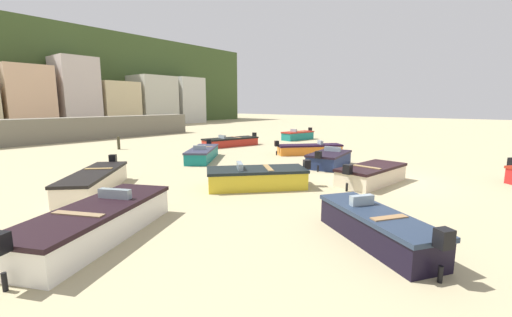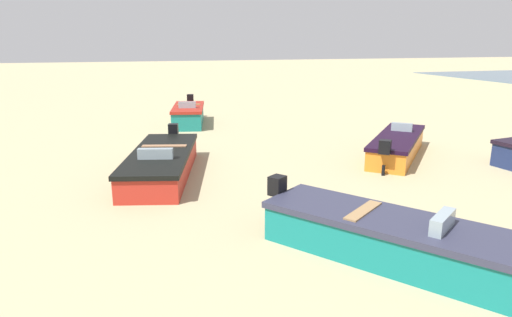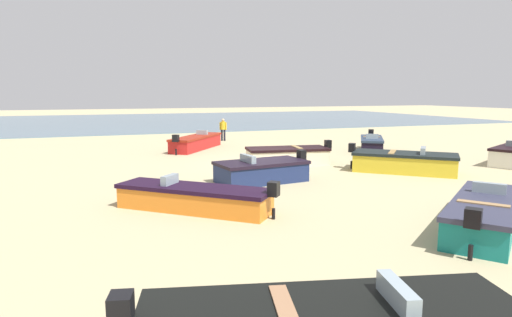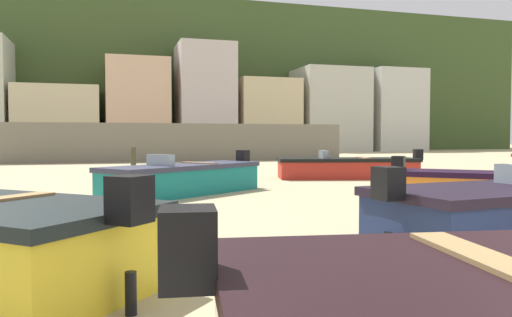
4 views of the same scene
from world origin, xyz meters
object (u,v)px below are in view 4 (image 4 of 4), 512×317
Objects in this scene: boat_red_2 at (347,168)px; boat_teal_10 at (184,179)px; mooring_post_near_water at (133,160)px; boat_navy_3 at (497,216)px.

boat_red_2 is 7.32m from boat_teal_10.
boat_red_2 is 9.23m from mooring_post_near_water.
boat_red_2 is 1.15× the size of boat_teal_10.
boat_navy_3 is 8.20m from boat_teal_10.
boat_navy_3 is at bearing 165.95° from boat_teal_10.
mooring_post_near_water is at bearing 65.89° from boat_red_2.
boat_navy_3 is 0.83× the size of boat_teal_10.
boat_teal_10 is at bearing -84.80° from mooring_post_near_water.
boat_navy_3 is at bearing -76.59° from mooring_post_near_water.
boat_teal_10 is 4.39× the size of mooring_post_near_water.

